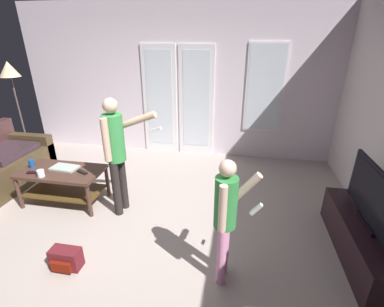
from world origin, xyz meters
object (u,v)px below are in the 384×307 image
object	(u,v)px
tv_stand	(362,241)
floor_lamp	(10,76)
flat_screen_tv	(375,199)
backpack	(66,259)
coffee_table	(63,179)
person_child	(226,213)
laptop_closed	(65,168)
cup_near_edge	(41,173)
cup_by_laptop	(32,164)
tv_remote_black	(34,173)
person_adult	(116,147)
dvd_remote_slim	(82,172)

from	to	relation	value
tv_stand	floor_lamp	bearing A→B (deg)	162.67
flat_screen_tv	backpack	world-z (taller)	flat_screen_tv
floor_lamp	coffee_table	bearing A→B (deg)	-38.21
backpack	flat_screen_tv	bearing A→B (deg)	13.39
person_child	laptop_closed	distance (m)	2.46
person_child	floor_lamp	bearing A→B (deg)	150.53
person_child	floor_lamp	world-z (taller)	floor_lamp
tv_stand	laptop_closed	distance (m)	3.68
coffee_table	cup_near_edge	xyz separation A→B (m)	(-0.14, -0.21, 0.18)
laptop_closed	cup_by_laptop	distance (m)	0.46
tv_remote_black	backpack	bearing A→B (deg)	-56.97
tv_remote_black	laptop_closed	bearing A→B (deg)	18.69
cup_near_edge	backpack	bearing A→B (deg)	-46.22
person_child	backpack	size ratio (longest dim) A/B	4.18
tv_stand	backpack	distance (m)	3.04
flat_screen_tv	cup_by_laptop	bearing A→B (deg)	174.52
cup_by_laptop	floor_lamp	bearing A→B (deg)	132.67
floor_lamp	backpack	distance (m)	3.56
laptop_closed	cup_by_laptop	bearing A→B (deg)	-169.51
tv_stand	person_adult	distance (m)	2.90
dvd_remote_slim	cup_near_edge	bearing A→B (deg)	-132.75
flat_screen_tv	cup_near_edge	size ratio (longest dim) A/B	12.69
tv_stand	dvd_remote_slim	size ratio (longest dim) A/B	8.51
laptop_closed	tv_remote_black	world-z (taller)	laptop_closed
person_child	cup_by_laptop	distance (m)	2.86
floor_lamp	backpack	bearing A→B (deg)	-45.60
tv_stand	backpack	world-z (taller)	tv_stand
floor_lamp	tv_remote_black	world-z (taller)	floor_lamp
flat_screen_tv	floor_lamp	distance (m)	5.55
cup_near_edge	cup_by_laptop	xyz separation A→B (m)	(-0.30, 0.22, 0.01)
coffee_table	floor_lamp	size ratio (longest dim) A/B	0.61
tv_stand	flat_screen_tv	bearing A→B (deg)	114.43
flat_screen_tv	floor_lamp	world-z (taller)	floor_lamp
cup_near_edge	dvd_remote_slim	distance (m)	0.50
laptop_closed	tv_remote_black	xyz separation A→B (m)	(-0.31, -0.20, -0.00)
cup_near_edge	laptop_closed	bearing A→B (deg)	58.97
coffee_table	backpack	bearing A→B (deg)	-57.15
coffee_table	cup_near_edge	bearing A→B (deg)	-123.90
person_adult	floor_lamp	bearing A→B (deg)	151.94
person_adult	person_child	bearing A→B (deg)	-31.86
floor_lamp	tv_stand	bearing A→B (deg)	-17.33
person_child	cup_near_edge	distance (m)	2.51
laptop_closed	cup_by_laptop	size ratio (longest dim) A/B	3.20
person_adult	cup_near_edge	xyz separation A→B (m)	(-1.00, -0.15, -0.37)
coffee_table	flat_screen_tv	xyz separation A→B (m)	(3.65, -0.38, 0.34)
person_child	cup_by_laptop	bearing A→B (deg)	160.93
person_adult	cup_by_laptop	world-z (taller)	person_adult
cup_near_edge	dvd_remote_slim	size ratio (longest dim) A/B	0.53
person_adult	cup_near_edge	bearing A→B (deg)	-171.46
coffee_table	tv_stand	world-z (taller)	coffee_table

